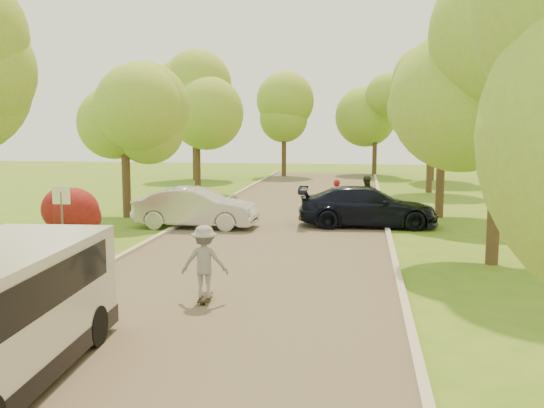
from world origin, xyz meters
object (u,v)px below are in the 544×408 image
Objects in this scene: street_sign at (62,206)px; longboard at (205,298)px; silver_sedan at (196,208)px; dark_sedan at (368,207)px; person_olive at (366,196)px; skateboarder at (205,261)px; person_striped at (337,199)px.

street_sign is 6.80m from longboard.
dark_sedan is (6.60, 1.28, 0.01)m from silver_sedan.
street_sign is 6.36m from silver_sedan.
longboard is 0.48× the size of person_olive.
skateboarder is at bearing 180.00° from longboard.
longboard is 0.51× the size of person_striped.
skateboarder is 0.97× the size of person_striped.
skateboarder reaches higher than longboard.
person_olive reaches higher than skateboarder.
person_olive reaches higher than longboard.
dark_sedan is 2.35m from person_striped.
skateboarder reaches higher than person_striped.
silver_sedan is 10.09m from skateboarder.
longboard is at bearing 157.83° from dark_sedan.
dark_sedan is 11.56m from longboard.
dark_sedan is 11.54m from skateboarder.
street_sign is 6.67m from skateboarder.
person_olive reaches higher than person_striped.
longboard is at bearing 180.00° from skateboarder.
person_olive is (1.24, 0.91, 0.04)m from person_striped.
skateboarder is at bearing 96.98° from person_striped.
person_striped is (2.39, 12.89, 0.75)m from longboard.
street_sign is at bearing 124.36° from dark_sedan.
person_striped is 0.95× the size of person_olive.
skateboarder is (-3.69, -10.94, 0.14)m from dark_sedan.
silver_sedan is at bearing 48.85° from person_striped.
skateboarder is 0.93× the size of person_olive.
dark_sedan is at bearing 94.42° from person_olive.
silver_sedan is (2.50, 5.80, -0.78)m from street_sign.
skateboarder is at bearing -35.51° from street_sign.
person_striped is (7.80, 9.03, -0.72)m from street_sign.
street_sign is 0.46× the size of silver_sedan.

